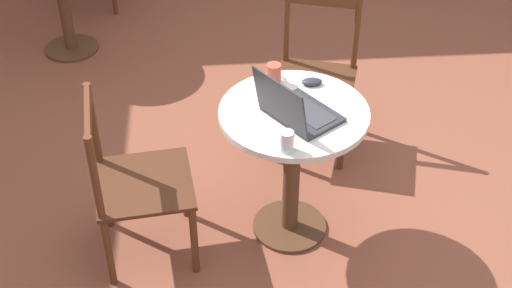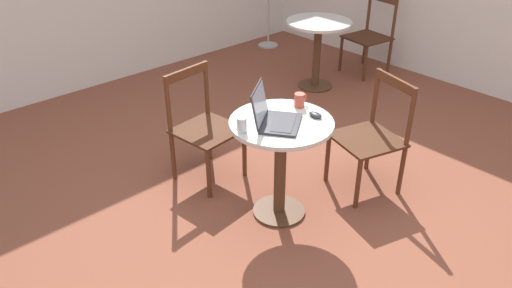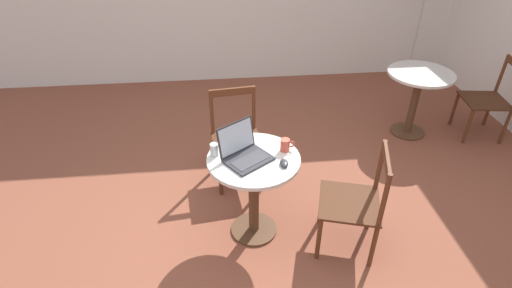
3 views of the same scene
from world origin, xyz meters
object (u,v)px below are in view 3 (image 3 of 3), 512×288
Objects in this scene: mouse at (284,163)px; drinking_glass at (214,150)px; chair_near_right at (356,202)px; chair_mid_right at (489,100)px; chair_near_back at (236,138)px; laptop at (244,152)px; cafe_table_mid at (418,88)px; mug at (285,145)px; cafe_table_near at (254,178)px.

drinking_glass reaches higher than mouse.
chair_mid_right is at bearing 36.58° from chair_near_right.
chair_near_back is 2.06× the size of laptop.
chair_near_back is at bearing -163.33° from cafe_table_mid.
mug reaches higher than mouse.
chair_mid_right is at bearing 24.56° from cafe_table_near.
chair_near_right is at bearing -15.60° from drinking_glass.
cafe_table_mid is 7.75× the size of drinking_glass.
chair_near_back is 0.80m from drinking_glass.
mouse is (-0.54, 0.11, 0.33)m from chair_near_right.
drinking_glass is at bearing 166.71° from cafe_table_near.
cafe_table_mid is 0.85× the size of chair_near_right.
laptop is (-0.82, 0.23, 0.36)m from chair_near_right.
drinking_glass is (-0.22, 0.06, -0.00)m from laptop.
chair_near_back is at bearing 73.94° from drinking_glass.
drinking_glass is at bearing 163.63° from laptop.
chair_mid_right is at bearing 28.32° from mouse.
mouse reaches higher than cafe_table_mid.
chair_mid_right reaches higher than cafe_table_mid.
drinking_glass is (-3.03, -1.18, 0.36)m from chair_mid_right.
laptop is at bearing 177.27° from cafe_table_near.
cafe_table_near is 2.37m from cafe_table_mid.
chair_near_right is (0.84, -0.98, 0.00)m from chair_near_back.
mug is (-1.69, -1.29, 0.24)m from cafe_table_mid.
mug is 1.14× the size of drinking_glass.
chair_near_right reaches higher than mouse.
chair_near_back is (-2.02, -0.61, -0.12)m from cafe_table_mid.
mug is (-0.50, 0.29, 0.36)m from chair_near_right.
chair_near_back reaches higher than drinking_glass.
chair_mid_right reaches higher than cafe_table_near.
cafe_table_mid is at bearing 53.29° from chair_near_right.
mouse is (0.28, -0.11, -0.04)m from laptop.
chair_near_back is at bearing 91.65° from laptop.
laptop is 0.30m from mouse.
cafe_table_mid is 7.51× the size of mouse.
cafe_table_near is 0.85× the size of chair_near_back.
chair_near_back is 0.84m from laptop.
chair_near_back reaches higher than cafe_table_mid.
chair_mid_right is at bearing -8.01° from cafe_table_mid.
chair_near_back is 1.00× the size of chair_near_right.
cafe_table_mid is 0.85× the size of chair_mid_right.
laptop is at bearing -145.80° from cafe_table_mid.
cafe_table_mid is 0.85× the size of chair_near_back.
chair_near_right is at bearing -143.42° from chair_mid_right.
cafe_table_mid is 2.12m from chair_near_back.
laptop reaches higher than mouse.
mug reaches higher than cafe_table_near.
cafe_table_near is 0.79m from chair_near_right.
mug is at bearing -142.52° from cafe_table_mid.
mug is at bearing 12.08° from laptop.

